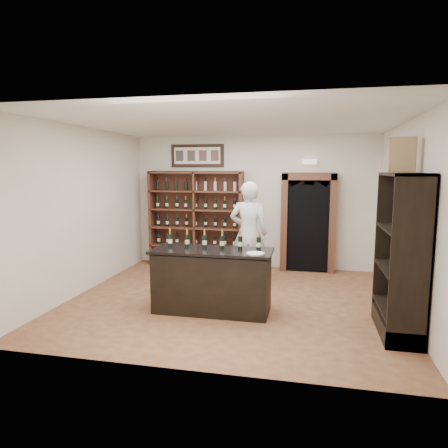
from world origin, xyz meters
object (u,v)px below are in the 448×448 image
(tasting_counter, at_px, (212,281))
(shopkeeper, at_px, (249,233))
(counter_bottle_0, at_px, (170,240))
(wine_shelf, at_px, (196,219))
(wine_crate, at_px, (403,155))
(side_cabinet, at_px, (402,280))

(tasting_counter, relative_size, shopkeeper, 0.93)
(counter_bottle_0, bearing_deg, tasting_counter, -7.03)
(wine_shelf, height_order, wine_crate, wine_crate)
(wine_shelf, relative_size, side_cabinet, 1.00)
(wine_shelf, bearing_deg, wine_crate, -37.55)
(tasting_counter, bearing_deg, wine_crate, 0.15)
(side_cabinet, distance_m, shopkeeper, 3.12)
(side_cabinet, xyz_separation_m, shopkeeper, (-2.40, 1.98, 0.25))
(side_cabinet, bearing_deg, shopkeeper, 140.45)
(counter_bottle_0, height_order, wine_crate, wine_crate)
(wine_crate, bearing_deg, counter_bottle_0, -165.45)
(counter_bottle_0, relative_size, shopkeeper, 0.15)
(tasting_counter, height_order, wine_crate, wine_crate)
(wine_shelf, distance_m, side_cabinet, 5.02)
(wine_crate, bearing_deg, tasting_counter, -163.93)
(wine_shelf, distance_m, tasting_counter, 3.19)
(shopkeeper, relative_size, wine_crate, 4.17)
(tasting_counter, bearing_deg, side_cabinet, -6.28)
(shopkeeper, height_order, wine_crate, wine_crate)
(shopkeeper, bearing_deg, wine_crate, 142.77)
(wine_shelf, xyz_separation_m, counter_bottle_0, (0.38, -2.84, 0.01))
(tasting_counter, bearing_deg, wine_shelf, 110.56)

